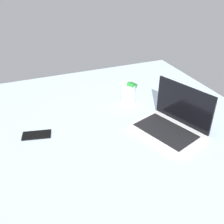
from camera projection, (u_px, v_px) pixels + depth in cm
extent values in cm
cube|color=silver|center=(135.00, 148.00, 136.83)|extent=(180.00, 140.00, 18.00)
cube|color=silver|center=(167.00, 131.00, 132.54)|extent=(38.64, 32.39, 2.00)
cube|color=black|center=(166.00, 131.00, 131.08)|extent=(32.93, 25.42, 0.40)
cube|color=black|center=(184.00, 105.00, 132.78)|extent=(31.57, 11.56, 21.00)
cylinder|color=silver|center=(128.00, 93.00, 159.84)|extent=(9.00, 9.00, 11.00)
cube|color=#268C33|center=(127.00, 95.00, 160.55)|extent=(6.81, 6.51, 3.81)
cube|color=red|center=(130.00, 89.00, 159.75)|extent=(6.37, 6.52, 6.19)
cube|color=#268C33|center=(132.00, 85.00, 156.55)|extent=(6.58, 7.20, 4.64)
cube|color=black|center=(37.00, 135.00, 130.94)|extent=(9.68, 15.14, 0.80)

